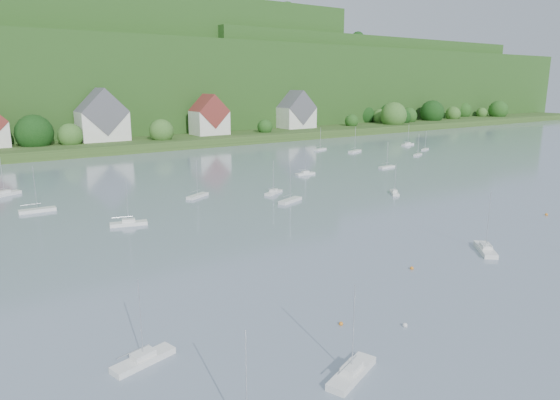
% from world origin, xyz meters
% --- Properties ---
extents(far_shore_strip, '(600.00, 60.00, 3.00)m').
position_xyz_m(far_shore_strip, '(0.00, 200.00, 1.50)').
color(far_shore_strip, '#2C4A1B').
rests_on(far_shore_strip, ground).
extents(forested_ridge, '(620.00, 181.22, 69.89)m').
position_xyz_m(forested_ridge, '(0.39, 268.57, 22.89)').
color(forested_ridge, '#1D4215').
rests_on(forested_ridge, ground).
extents(village_building_2, '(16.00, 11.44, 18.00)m').
position_xyz_m(village_building_2, '(5.00, 188.00, 10.27)').
color(village_building_2, silver).
rests_on(village_building_2, far_shore_strip).
extents(village_building_3, '(13.00, 10.40, 15.50)m').
position_xyz_m(village_building_3, '(45.00, 186.00, 9.43)').
color(village_building_3, silver).
rests_on(village_building_3, far_shore_strip).
extents(village_building_4, '(15.00, 10.40, 16.50)m').
position_xyz_m(village_building_4, '(90.00, 190.00, 9.59)').
color(village_building_4, silver).
rests_on(village_building_4, far_shore_strip).
extents(near_sailboat_0, '(5.93, 3.56, 7.74)m').
position_xyz_m(near_sailboat_0, '(-19.08, 35.77, 0.43)').
color(near_sailboat_0, white).
rests_on(near_sailboat_0, ground).
extents(near_sailboat_3, '(5.49, 5.77, 8.41)m').
position_xyz_m(near_sailboat_3, '(16.39, 47.44, 0.45)').
color(near_sailboat_3, white).
rests_on(near_sailboat_3, ground).
extents(near_sailboat_6, '(5.65, 2.81, 7.35)m').
position_xyz_m(near_sailboat_6, '(-31.87, 46.99, 0.42)').
color(near_sailboat_6, white).
rests_on(near_sailboat_6, ground).
extents(mooring_buoy_1, '(0.47, 0.47, 0.47)m').
position_xyz_m(mooring_buoy_1, '(-9.25, 39.01, 0.00)').
color(mooring_buoy_1, silver).
rests_on(mooring_buoy_1, ground).
extents(mooring_buoy_2, '(0.50, 0.50, 0.50)m').
position_xyz_m(mooring_buoy_2, '(42.55, 52.81, 0.00)').
color(mooring_buoy_2, orange).
rests_on(mooring_buoy_2, ground).
extents(mooring_buoy_3, '(0.47, 0.47, 0.47)m').
position_xyz_m(mooring_buoy_3, '(2.99, 48.75, 0.00)').
color(mooring_buoy_3, orange).
rests_on(mooring_buoy_3, ground).
extents(mooring_buoy_5, '(0.42, 0.42, 0.42)m').
position_xyz_m(mooring_buoy_5, '(-14.01, 42.74, 0.00)').
color(mooring_buoy_5, orange).
rests_on(mooring_buoy_5, ground).
extents(far_sailboat_cluster, '(191.08, 72.98, 8.71)m').
position_xyz_m(far_sailboat_cluster, '(5.56, 113.93, 0.37)').
color(far_sailboat_cluster, white).
rests_on(far_sailboat_cluster, ground).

